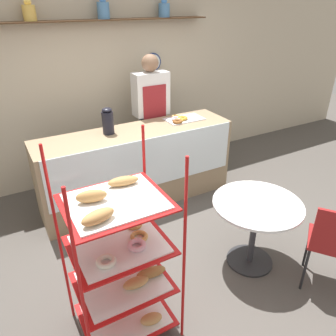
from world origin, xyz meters
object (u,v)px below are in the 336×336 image
at_px(cafe_table, 256,218).
at_px(cafe_chair, 333,241).
at_px(person_worker, 151,115).
at_px(donut_tray_counter, 181,119).
at_px(coffee_carafe, 108,121).
at_px(pastry_rack, 123,262).

distance_m(cafe_table, cafe_chair, 0.67).
height_order(person_worker, cafe_table, person_worker).
xyz_separation_m(cafe_chair, donut_tray_counter, (-0.16, 2.24, 0.44)).
height_order(cafe_table, coffee_carafe, coffee_carafe).
bearing_deg(pastry_rack, person_worker, 58.45).
bearing_deg(cafe_chair, donut_tray_counter, -32.46).
distance_m(coffee_carafe, donut_tray_counter, 0.99).
bearing_deg(cafe_table, coffee_carafe, 115.83).
bearing_deg(person_worker, coffee_carafe, -152.48).
xyz_separation_m(pastry_rack, coffee_carafe, (0.56, 1.74, 0.44)).
relative_size(coffee_carafe, donut_tray_counter, 0.63).
bearing_deg(donut_tray_counter, coffee_carafe, 178.95).
bearing_deg(donut_tray_counter, cafe_table, -95.81).
height_order(person_worker, coffee_carafe, person_worker).
bearing_deg(coffee_carafe, pastry_rack, -107.76).
relative_size(pastry_rack, donut_tray_counter, 3.18).
relative_size(person_worker, cafe_table, 2.12).
xyz_separation_m(cafe_table, donut_tray_counter, (0.17, 1.65, 0.45)).
bearing_deg(donut_tray_counter, person_worker, 118.97).
height_order(person_worker, cafe_chair, person_worker).
xyz_separation_m(cafe_chair, coffee_carafe, (-1.14, 2.25, 0.57)).
height_order(person_worker, donut_tray_counter, person_worker).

